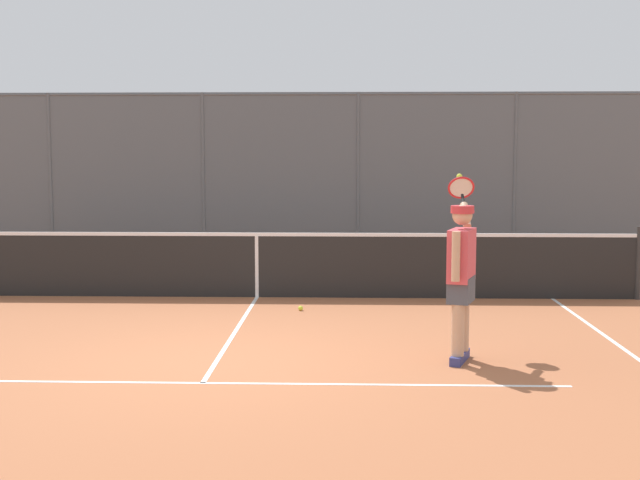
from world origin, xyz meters
The scene contains 6 objects.
ground_plane centered at (0.00, 0.00, 0.00)m, with size 60.00×60.00×0.00m, color #A8603D.
court_line_markings centered at (0.00, 1.24, 0.00)m, with size 8.74×8.50×0.01m.
fence_backdrop centered at (0.00, -8.89, 1.66)m, with size 18.45×1.37×3.34m.
tennis_net centered at (0.00, -3.83, 0.49)m, with size 11.23×0.09×1.07m.
tennis_player centered at (-2.49, -0.09, 0.93)m, with size 0.42×1.37×1.89m.
tennis_ball_near_net centered at (-0.71, -2.78, 0.03)m, with size 0.07×0.07×0.07m, color #CCDB33.
Camera 1 is at (-1.33, 8.31, 2.11)m, focal length 46.72 mm.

